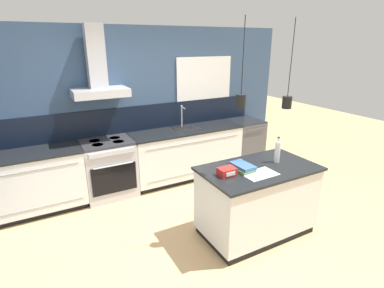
# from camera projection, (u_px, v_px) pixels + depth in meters

# --- Properties ---
(ground_plane) EXTENTS (16.00, 16.00, 0.00)m
(ground_plane) POSITION_uv_depth(u_px,v_px,m) (198.00, 238.00, 3.78)
(ground_plane) COLOR tan
(ground_plane) RESTS_ON ground
(wall_back) EXTENTS (5.60, 2.38, 2.60)m
(wall_back) POSITION_uv_depth(u_px,v_px,m) (138.00, 105.00, 4.98)
(wall_back) COLOR #354C6B
(wall_back) RESTS_ON ground_plane
(counter_run_left) EXTENTS (1.32, 0.64, 0.91)m
(counter_run_left) POSITION_uv_depth(u_px,v_px,m) (36.00, 182.00, 4.26)
(counter_run_left) COLOR black
(counter_run_left) RESTS_ON ground_plane
(counter_run_sink) EXTENTS (2.01, 0.64, 1.30)m
(counter_run_sink) POSITION_uv_depth(u_px,v_px,m) (187.00, 153.00, 5.36)
(counter_run_sink) COLOR black
(counter_run_sink) RESTS_ON ground_plane
(oven_range) EXTENTS (0.78, 0.66, 0.91)m
(oven_range) POSITION_uv_depth(u_px,v_px,m) (109.00, 168.00, 4.73)
(oven_range) COLOR #B5B5BA
(oven_range) RESTS_ON ground_plane
(dishwasher) EXTENTS (0.59, 0.65, 0.91)m
(dishwasher) POSITION_uv_depth(u_px,v_px,m) (244.00, 142.00, 5.94)
(dishwasher) COLOR #4C4C51
(dishwasher) RESTS_ON ground_plane
(kitchen_island) EXTENTS (1.43, 0.83, 0.91)m
(kitchen_island) POSITION_uv_depth(u_px,v_px,m) (257.00, 200.00, 3.76)
(kitchen_island) COLOR black
(kitchen_island) RESTS_ON ground_plane
(bottle_on_island) EXTENTS (0.07, 0.07, 0.33)m
(bottle_on_island) POSITION_uv_depth(u_px,v_px,m) (277.00, 152.00, 3.74)
(bottle_on_island) COLOR silver
(bottle_on_island) RESTS_ON kitchen_island
(book_stack) EXTENTS (0.22, 0.32, 0.07)m
(book_stack) POSITION_uv_depth(u_px,v_px,m) (242.00, 167.00, 3.54)
(book_stack) COLOR #4C7F4C
(book_stack) RESTS_ON kitchen_island
(red_supply_box) EXTENTS (0.20, 0.15, 0.09)m
(red_supply_box) POSITION_uv_depth(u_px,v_px,m) (227.00, 172.00, 3.40)
(red_supply_box) COLOR red
(red_supply_box) RESTS_ON kitchen_island
(paper_pile) EXTENTS (0.40, 0.26, 0.01)m
(paper_pile) POSITION_uv_depth(u_px,v_px,m) (260.00, 174.00, 3.43)
(paper_pile) COLOR silver
(paper_pile) RESTS_ON kitchen_island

